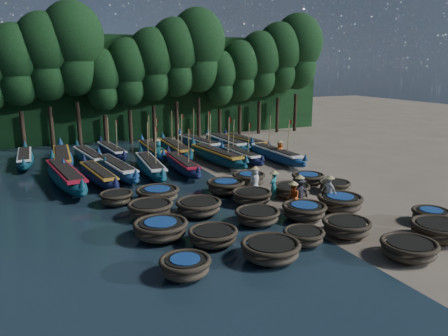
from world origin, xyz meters
name	(u,v)px	position (x,y,z in m)	size (l,w,h in m)	color
ground	(253,198)	(0.00, 0.00, 0.00)	(120.00, 120.00, 0.00)	gray
foliage_wall	(142,87)	(0.00, 23.50, 5.00)	(40.00, 3.00, 10.00)	black
coracle_3	(409,249)	(1.68, -9.43, 0.41)	(2.57, 2.57, 0.72)	#4B402F
coracle_4	(439,230)	(4.25, -8.66, 0.46)	(2.38, 2.38, 0.80)	#4B402F
coracle_5	(185,266)	(-6.69, -7.20, 0.42)	(2.22, 2.22, 0.72)	#4B402F
coracle_6	(271,250)	(-3.25, -7.30, 0.43)	(2.87, 2.87, 0.76)	#4B402F
coracle_7	(304,236)	(-1.23, -6.61, 0.37)	(1.79, 1.79, 0.65)	#4B402F
coracle_8	(346,227)	(1.02, -6.61, 0.42)	(2.15, 2.15, 0.74)	#4B402F
coracle_9	(431,215)	(5.70, -7.05, 0.39)	(1.78, 1.78, 0.68)	#4B402F
coracle_10	(161,229)	(-6.45, -3.49, 0.46)	(2.90, 2.90, 0.80)	#4B402F
coracle_11	(213,236)	(-4.67, -5.02, 0.40)	(2.45, 2.45, 0.70)	#4B402F
coracle_12	(257,216)	(-1.80, -3.67, 0.40)	(2.16, 2.16, 0.70)	#4B402F
coracle_13	(304,211)	(0.56, -4.08, 0.44)	(2.57, 2.57, 0.76)	#4B402F
coracle_14	(340,202)	(2.90, -3.88, 0.48)	(2.38, 2.38, 0.84)	#4B402F
coracle_15	(150,209)	(-6.14, -0.72, 0.45)	(2.68, 2.68, 0.79)	#4B402F
coracle_16	(199,207)	(-3.87, -1.40, 0.45)	(2.76, 2.76, 0.78)	#4B402F
coracle_17	(252,197)	(-0.63, -0.95, 0.42)	(2.31, 2.31, 0.74)	#4B402F
coracle_18	(291,190)	(2.04, -0.75, 0.41)	(2.58, 2.58, 0.72)	#4B402F
coracle_19	(335,186)	(4.83, -1.07, 0.38)	(1.92, 1.92, 0.67)	#4B402F
coracle_20	(117,198)	(-7.23, 2.01, 0.40)	(1.80, 1.80, 0.69)	#4B402F
coracle_21	(158,194)	(-5.11, 1.50, 0.46)	(2.62, 2.62, 0.79)	#4B402F
coracle_22	(226,186)	(-1.12, 1.29, 0.47)	(2.24, 2.24, 0.81)	#4B402F
coracle_23	(249,179)	(0.93, 2.28, 0.46)	(2.06, 2.06, 0.79)	#4B402F
coracle_24	(308,179)	(4.36, 0.91, 0.41)	(2.20, 2.20, 0.71)	#4B402F
long_boat_1	(66,176)	(-9.29, 7.06, 0.60)	(2.50, 8.96, 1.58)	#0D3D4E
long_boat_2	(99,175)	(-7.35, 6.92, 0.50)	(2.10, 7.38, 1.31)	#11173E
long_boat_3	(116,168)	(-6.02, 8.18, 0.54)	(2.34, 7.97, 1.41)	navy
long_boat_4	(150,166)	(-3.74, 7.81, 0.54)	(2.00, 8.00, 3.41)	#0D3D4E
long_boat_5	(182,165)	(-1.60, 7.46, 0.51)	(1.65, 7.50, 3.19)	#11173E
long_boat_6	(217,156)	(1.67, 8.80, 0.58)	(2.24, 8.53, 3.64)	#0D3D4E
long_boat_7	(239,155)	(3.54, 8.82, 0.49)	(1.48, 7.27, 3.09)	#11173E
long_boat_8	(276,155)	(6.06, 7.47, 0.54)	(1.48, 7.99, 3.39)	navy
long_boat_9	(25,158)	(-11.48, 14.45, 0.49)	(1.47, 7.28, 1.28)	#0D3D4E
long_boat_10	(62,158)	(-8.98, 12.79, 0.58)	(2.03, 8.67, 1.53)	navy
long_boat_11	(90,157)	(-7.03, 12.66, 0.53)	(2.35, 7.80, 1.38)	#0D3D4E
long_boat_12	(112,151)	(-5.07, 14.53, 0.49)	(1.84, 7.27, 3.10)	#11173E
long_boat_13	(152,150)	(-2.02, 13.54, 0.51)	(1.55, 7.55, 3.21)	navy
long_boat_14	(175,149)	(-0.25, 12.84, 0.56)	(1.76, 8.33, 3.54)	#0D3D4E
long_boat_15	(199,143)	(2.45, 14.33, 0.55)	(2.27, 8.14, 3.48)	navy
long_boat_16	(226,143)	(4.61, 13.38, 0.57)	(1.56, 8.55, 1.51)	#0D3D4E
long_boat_17	(245,142)	(6.52, 13.43, 0.51)	(1.93, 7.59, 1.34)	#11173E
fisherman_0	(255,180)	(0.46, 0.67, 0.84)	(0.84, 0.64, 1.75)	silver
fisherman_1	(274,184)	(0.89, -0.69, 0.89)	(0.68, 0.59, 1.76)	#19676D
fisherman_2	(293,197)	(0.60, -3.03, 0.84)	(0.82, 0.92, 1.77)	#B74A18
fisherman_3	(299,193)	(1.13, -2.78, 0.92)	(1.17, 0.71, 1.98)	black
fisherman_4	(329,191)	(2.75, -3.15, 0.90)	(0.57, 1.03, 1.87)	silver
fisherman_5	(158,151)	(-2.32, 10.75, 0.93)	(1.42, 1.66, 2.00)	#19676D
fisherman_6	(280,151)	(6.23, 7.19, 0.87)	(0.94, 0.88, 1.81)	#B74A18
tree_2	(16,64)	(-11.40, 20.00, 7.32)	(4.51, 4.51, 10.63)	black
tree_3	(45,56)	(-9.10, 20.00, 8.00)	(4.92, 4.92, 11.60)	black
tree_4	(73,48)	(-6.80, 20.00, 8.67)	(5.34, 5.34, 12.58)	black
tree_5	(102,79)	(-4.50, 20.00, 5.97)	(3.68, 3.68, 8.68)	black
tree_6	(128,71)	(-2.20, 20.00, 6.65)	(4.09, 4.09, 9.65)	black
tree_7	(152,64)	(0.10, 20.00, 7.32)	(4.51, 4.51, 10.63)	black
tree_8	(175,56)	(2.40, 20.00, 8.00)	(4.92, 4.92, 11.60)	black
tree_9	(198,49)	(4.70, 20.00, 8.67)	(5.34, 5.34, 12.58)	black
tree_10	(220,78)	(7.00, 20.00, 5.97)	(3.68, 3.68, 8.68)	black
tree_11	(240,70)	(9.30, 20.00, 6.65)	(4.09, 4.09, 9.65)	black
tree_12	(260,64)	(11.60, 20.00, 7.32)	(4.51, 4.51, 10.63)	black
tree_13	(279,57)	(13.90, 20.00, 8.00)	(4.92, 4.92, 11.60)	black
tree_14	(297,51)	(16.20, 20.00, 8.67)	(5.34, 5.34, 12.58)	black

